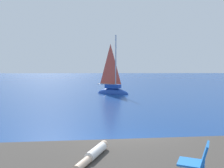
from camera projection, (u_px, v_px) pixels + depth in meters
ground_plane at (126, 148)px, 9.65m from camera, size 160.00×160.00×0.00m
boulder_seaward at (63, 164)px, 8.14m from camera, size 1.94×1.87×1.02m
sailboat_near at (113, 90)px, 27.32m from camera, size 3.84×2.88×7.02m
person_sunbather at (94, 153)px, 6.31m from camera, size 0.80×1.68×0.25m
beach_chair at (197, 159)px, 5.06m from camera, size 0.74×0.68×0.80m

